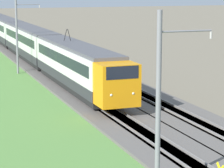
# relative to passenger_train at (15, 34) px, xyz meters

# --- Properties ---
(ballast_main) EXTENTS (240.00, 4.40, 0.30)m
(ballast_main) POSITION_rel_passenger_train_xyz_m (-8.06, 0.00, -2.30)
(ballast_main) COLOR #605B56
(ballast_main) RESTS_ON ground
(ballast_adjacent) EXTENTS (240.00, 4.40, 0.30)m
(ballast_adjacent) POSITION_rel_passenger_train_xyz_m (-8.06, -4.28, -2.30)
(ballast_adjacent) COLOR #605B56
(ballast_adjacent) RESTS_ON ground
(track_main) EXTENTS (240.00, 1.57, 0.45)m
(track_main) POSITION_rel_passenger_train_xyz_m (-8.06, 0.00, -2.29)
(track_main) COLOR #4C4238
(track_main) RESTS_ON ground
(track_adjacent) EXTENTS (240.00, 1.57, 0.45)m
(track_adjacent) POSITION_rel_passenger_train_xyz_m (-8.06, -4.28, -2.29)
(track_adjacent) COLOR #4C4238
(track_adjacent) RESTS_ON ground
(passenger_train) EXTENTS (81.34, 2.85, 5.21)m
(passenger_train) POSITION_rel_passenger_train_xyz_m (0.00, 0.00, 0.00)
(passenger_train) COLOR orange
(passenger_train) RESTS_ON ground
(catenary_mast_near) EXTENTS (0.22, 2.56, 8.03)m
(catenary_mast_near) POSITION_rel_passenger_train_xyz_m (-53.06, 3.01, 1.70)
(catenary_mast_near) COLOR slate
(catenary_mast_near) RESTS_ON ground
(catenary_mast_mid) EXTENTS (0.22, 2.56, 7.99)m
(catenary_mast_mid) POSITION_rel_passenger_train_xyz_m (-19.13, 3.01, 1.69)
(catenary_mast_mid) COLOR slate
(catenary_mast_mid) RESTS_ON ground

